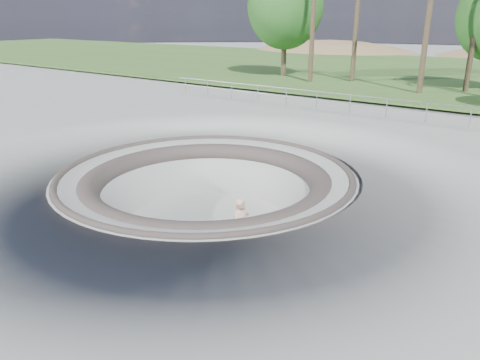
{
  "coord_description": "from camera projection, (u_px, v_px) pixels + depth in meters",
  "views": [
    {
      "loc": [
        10.09,
        -11.71,
        5.16
      ],
      "look_at": [
        1.23,
        0.33,
        -0.1
      ],
      "focal_mm": 35.0,
      "sensor_mm": 36.0,
      "label": 1
    }
  ],
  "objects": [
    {
      "name": "bushy_tree_left",
      "position": [
        285.0,
        6.0,
        38.49
      ],
      "size": [
        6.45,
        5.86,
        9.3
      ],
      "color": "brown",
      "rests_on": "ground"
    },
    {
      "name": "ground",
      "position": [
        206.0,
        173.0,
        16.25
      ],
      "size": [
        180.0,
        180.0,
        0.0
      ],
      "primitive_type": "plane",
      "color": "#979792",
      "rests_on": "ground"
    },
    {
      "name": "skate_bowl",
      "position": [
        207.0,
        221.0,
        16.86
      ],
      "size": [
        14.0,
        14.0,
        4.1
      ],
      "color": "#979792",
      "rests_on": "ground"
    },
    {
      "name": "skateboard",
      "position": [
        241.0,
        253.0,
        14.6
      ],
      "size": [
        0.9,
        0.53,
        0.09
      ],
      "color": "brown",
      "rests_on": "ground"
    },
    {
      "name": "grass_strip",
      "position": [
        451.0,
        74.0,
        42.01
      ],
      "size": [
        180.0,
        36.0,
        0.12
      ],
      "color": "#3D5E25",
      "rests_on": "ground"
    },
    {
      "name": "safety_railing",
      "position": [
        350.0,
        104.0,
        25.14
      ],
      "size": [
        25.0,
        0.06,
        1.03
      ],
      "color": "#92949A",
      "rests_on": "ground"
    },
    {
      "name": "skater",
      "position": [
        242.0,
        226.0,
        14.3
      ],
      "size": [
        0.52,
        0.71,
        1.78
      ],
      "primitive_type": "imported",
      "rotation": [
        0.0,
        0.0,
        1.41
      ],
      "color": "beige",
      "rests_on": "skateboard"
    }
  ]
}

